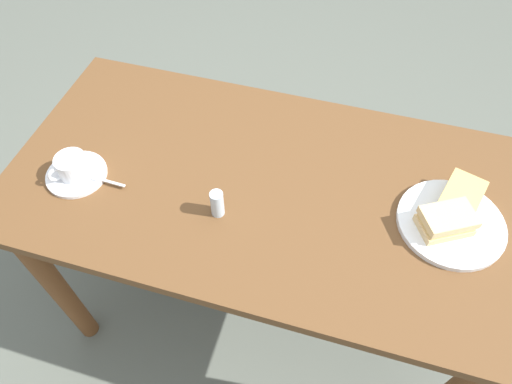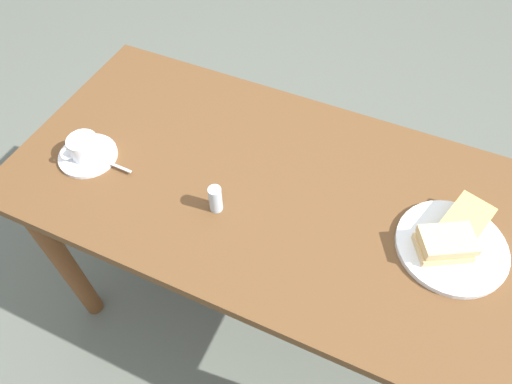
# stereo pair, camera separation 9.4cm
# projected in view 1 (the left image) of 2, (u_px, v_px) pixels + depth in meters

# --- Properties ---
(ground_plane) EXTENTS (6.00, 6.00, 0.00)m
(ground_plane) POSITION_uv_depth(u_px,v_px,m) (261.00, 304.00, 1.78)
(ground_plane) COLOR #5B6056
(dining_table) EXTENTS (1.32, 0.69, 0.77)m
(dining_table) POSITION_uv_depth(u_px,v_px,m) (263.00, 210.00, 1.26)
(dining_table) COLOR brown
(dining_table) RESTS_ON ground_plane
(sandwich_plate) EXTENTS (0.25, 0.25, 0.01)m
(sandwich_plate) POSITION_uv_depth(u_px,v_px,m) (451.00, 223.00, 1.08)
(sandwich_plate) COLOR white
(sandwich_plate) RESTS_ON dining_table
(sandwich_front) EXTENTS (0.14, 0.13, 0.05)m
(sandwich_front) POSITION_uv_depth(u_px,v_px,m) (446.00, 221.00, 1.04)
(sandwich_front) COLOR #E0BC80
(sandwich_front) RESTS_ON sandwich_plate
(sandwich_back) EXTENTS (0.12, 0.17, 0.05)m
(sandwich_back) POSITION_uv_depth(u_px,v_px,m) (459.00, 201.00, 1.08)
(sandwich_back) COLOR tan
(sandwich_back) RESTS_ON sandwich_plate
(coffee_saucer) EXTENTS (0.15, 0.15, 0.01)m
(coffee_saucer) POSITION_uv_depth(u_px,v_px,m) (77.00, 174.00, 1.17)
(coffee_saucer) COLOR white
(coffee_saucer) RESTS_ON dining_table
(coffee_cup) EXTENTS (0.08, 0.09, 0.06)m
(coffee_cup) POSITION_uv_depth(u_px,v_px,m) (72.00, 166.00, 1.14)
(coffee_cup) COLOR white
(coffee_cup) RESTS_ON coffee_saucer
(spoon) EXTENTS (0.10, 0.02, 0.01)m
(spoon) POSITION_uv_depth(u_px,v_px,m) (101.00, 179.00, 1.15)
(spoon) COLOR silver
(spoon) RESTS_ON coffee_saucer
(salt_shaker) EXTENTS (0.03, 0.03, 0.08)m
(salt_shaker) POSITION_uv_depth(u_px,v_px,m) (217.00, 204.00, 1.08)
(salt_shaker) COLOR silver
(salt_shaker) RESTS_ON dining_table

